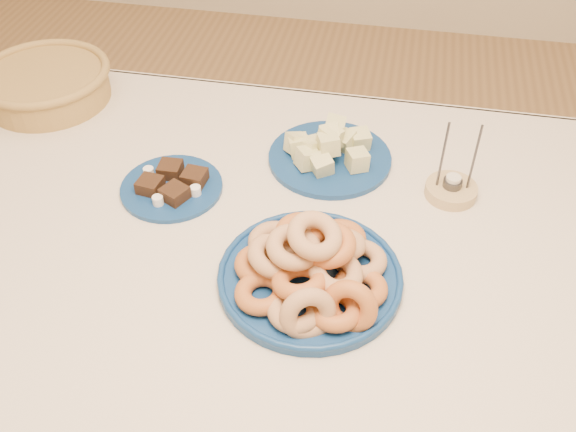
# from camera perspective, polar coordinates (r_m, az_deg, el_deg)

# --- Properties ---
(ground) EXTENTS (5.00, 5.00, 0.00)m
(ground) POSITION_cam_1_polar(r_m,az_deg,el_deg) (1.91, 0.30, -17.97)
(ground) COLOR #997348
(ground) RESTS_ON ground
(dining_table) EXTENTS (1.71, 1.11, 0.75)m
(dining_table) POSITION_cam_1_polar(r_m,az_deg,el_deg) (1.39, 0.40, -4.87)
(dining_table) COLOR brown
(dining_table) RESTS_ON ground
(donut_platter) EXTENTS (0.43, 0.43, 0.16)m
(donut_platter) POSITION_cam_1_polar(r_m,az_deg,el_deg) (1.19, 2.10, -4.82)
(donut_platter) COLOR navy
(donut_platter) RESTS_ON dining_table
(melon_plate) EXTENTS (0.35, 0.35, 0.10)m
(melon_plate) POSITION_cam_1_polar(r_m,az_deg,el_deg) (1.48, 3.56, 5.69)
(melon_plate) COLOR navy
(melon_plate) RESTS_ON dining_table
(brownie_plate) EXTENTS (0.25, 0.25, 0.04)m
(brownie_plate) POSITION_cam_1_polar(r_m,az_deg,el_deg) (1.43, -10.29, 2.69)
(brownie_plate) COLOR navy
(brownie_plate) RESTS_ON dining_table
(wicker_basket) EXTENTS (0.43, 0.43, 0.09)m
(wicker_basket) POSITION_cam_1_polar(r_m,az_deg,el_deg) (1.80, -20.74, 11.02)
(wicker_basket) COLOR olive
(wicker_basket) RESTS_ON dining_table
(candle_holder) EXTENTS (0.12, 0.12, 0.19)m
(candle_holder) POSITION_cam_1_polar(r_m,az_deg,el_deg) (1.44, 14.31, 2.35)
(candle_holder) COLOR tan
(candle_holder) RESTS_ON dining_table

